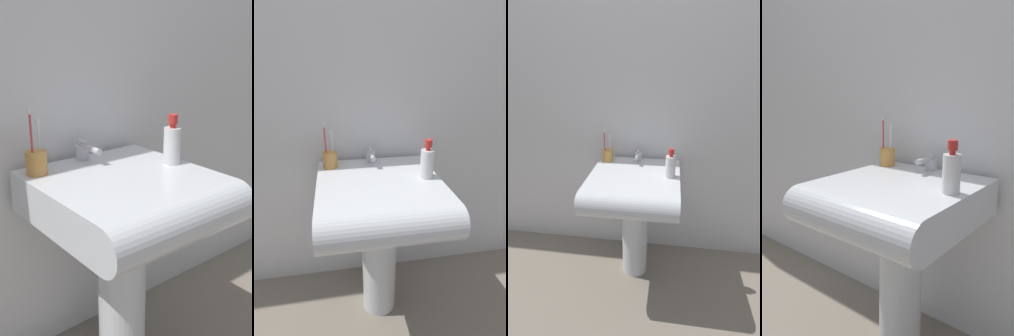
% 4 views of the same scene
% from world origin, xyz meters
% --- Properties ---
extents(ground_plane, '(6.00, 6.00, 0.00)m').
position_xyz_m(ground_plane, '(0.00, 0.00, 0.00)').
color(ground_plane, gray).
rests_on(ground_plane, ground).
extents(wall_back, '(5.00, 0.05, 2.40)m').
position_xyz_m(wall_back, '(0.00, 0.30, 1.20)').
color(wall_back, white).
rests_on(wall_back, ground).
extents(sink_pedestal, '(0.17, 0.17, 0.60)m').
position_xyz_m(sink_pedestal, '(0.00, 0.00, 0.30)').
color(sink_pedestal, white).
rests_on(sink_pedestal, ground).
extents(sink_basin, '(0.53, 0.58, 0.14)m').
position_xyz_m(sink_basin, '(0.00, -0.05, 0.67)').
color(sink_basin, white).
rests_on(sink_basin, sink_pedestal).
extents(faucet, '(0.05, 0.13, 0.07)m').
position_xyz_m(faucet, '(-0.01, 0.20, 0.78)').
color(faucet, silver).
rests_on(faucet, sink_basin).
extents(toothbrush_cup, '(0.07, 0.07, 0.22)m').
position_xyz_m(toothbrush_cup, '(-0.21, 0.18, 0.78)').
color(toothbrush_cup, '#D19347').
rests_on(toothbrush_cup, sink_basin).
extents(soap_bottle, '(0.06, 0.06, 0.17)m').
position_xyz_m(soap_bottle, '(0.21, -0.01, 0.81)').
color(soap_bottle, white).
rests_on(soap_bottle, sink_basin).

